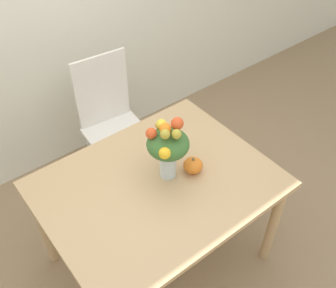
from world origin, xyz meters
The scene contains 5 objects.
ground_plane centered at (0.00, 0.00, 0.00)m, with size 12.00×12.00×0.00m, color #8E7556.
dining_table centered at (0.00, 0.00, 0.64)m, with size 1.23×0.97×0.74m.
flower_vase centered at (0.08, 0.01, 0.95)m, with size 0.22×0.24×0.38m.
pumpkin centered at (0.21, -0.05, 0.79)m, with size 0.11×0.11×0.10m.
dining_chair_near_window centered at (0.21, 0.82, 0.51)m, with size 0.45×0.45×1.01m.
Camera 1 is at (-0.82, -1.15, 2.34)m, focal length 42.00 mm.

